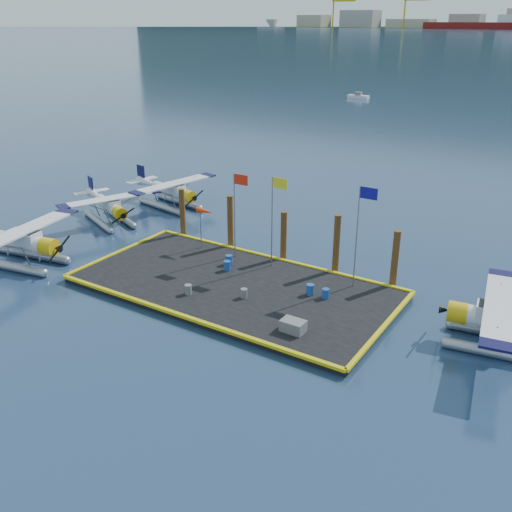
{
  "coord_description": "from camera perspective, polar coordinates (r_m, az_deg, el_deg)",
  "views": [
    {
      "loc": [
        18.74,
        -26.73,
        16.05
      ],
      "look_at": [
        0.4,
        2.0,
        1.71
      ],
      "focal_mm": 40.0,
      "sensor_mm": 36.0,
      "label": 1
    }
  ],
  "objects": [
    {
      "name": "piling_2",
      "position": [
        39.56,
        2.78,
        1.83
      ],
      "size": [
        0.44,
        0.44,
        3.8
      ],
      "primitive_type": "cylinder",
      "color": "#492C14",
      "rests_on": "ground"
    },
    {
      "name": "dock_bumpers",
      "position": [
        36.16,
        -2.24,
        -2.69
      ],
      "size": [
        20.25,
        10.25,
        0.18
      ],
      "primitive_type": null,
      "color": "#C7B90B",
      "rests_on": "dock"
    },
    {
      "name": "seaplane_d",
      "position": [
        32.22,
        23.59,
        -6.23
      ],
      "size": [
        8.56,
        9.39,
        3.32
      ],
      "rotation": [
        0.0,
        0.0,
        1.73
      ],
      "color": "#91949E",
      "rests_on": "ground"
    },
    {
      "name": "drum_2",
      "position": [
        34.86,
        5.44,
        -3.36
      ],
      "size": [
        0.48,
        0.48,
        0.68
      ],
      "primitive_type": "cylinder",
      "color": "#1A458F",
      "rests_on": "dock"
    },
    {
      "name": "seaplane_a",
      "position": [
        42.65,
        -22.48,
        1.1
      ],
      "size": [
        9.1,
        9.95,
        3.52
      ],
      "rotation": [
        0.0,
        0.0,
        -1.39
      ],
      "color": "#91949E",
      "rests_on": "ground"
    },
    {
      "name": "drum_4",
      "position": [
        34.55,
        6.98,
        -3.74
      ],
      "size": [
        0.43,
        0.43,
        0.61
      ],
      "primitive_type": "cylinder",
      "color": "#1A458F",
      "rests_on": "dock"
    },
    {
      "name": "seaplane_c",
      "position": [
        52.17,
        -8.4,
        6.24
      ],
      "size": [
        8.26,
        9.02,
        3.19
      ],
      "rotation": [
        0.0,
        0.0,
        -1.75
      ],
      "color": "#91949E",
      "rests_on": "ground"
    },
    {
      "name": "windsock",
      "position": [
        40.76,
        -5.09,
        4.38
      ],
      "size": [
        1.4,
        0.44,
        3.12
      ],
      "color": "gray",
      "rests_on": "dock"
    },
    {
      "name": "drum_5",
      "position": [
        38.91,
        -2.72,
        -0.39
      ],
      "size": [
        0.48,
        0.48,
        0.67
      ],
      "primitive_type": "cylinder",
      "color": "#1A458F",
      "rests_on": "dock"
    },
    {
      "name": "drum_3",
      "position": [
        35.02,
        -6.79,
        -3.34
      ],
      "size": [
        0.44,
        0.44,
        0.62
      ],
      "primitive_type": "cylinder",
      "color": "slate",
      "rests_on": "dock"
    },
    {
      "name": "dock",
      "position": [
        36.29,
        -2.24,
        -3.11
      ],
      "size": [
        20.0,
        10.0,
        0.4
      ],
      "primitive_type": "cube",
      "color": "black",
      "rests_on": "ground"
    },
    {
      "name": "ground",
      "position": [
        36.38,
        -2.23,
        -3.39
      ],
      "size": [
        4000.0,
        4000.0,
        0.0
      ],
      "primitive_type": "plane",
      "color": "navy",
      "rests_on": "ground"
    },
    {
      "name": "flagpole_red",
      "position": [
        38.86,
        -1.93,
        5.35
      ],
      "size": [
        1.14,
        0.08,
        6.0
      ],
      "color": "gray",
      "rests_on": "dock"
    },
    {
      "name": "drum_1",
      "position": [
        34.37,
        -1.21,
        -3.74
      ],
      "size": [
        0.41,
        0.41,
        0.58
      ],
      "primitive_type": "cylinder",
      "color": "slate",
      "rests_on": "dock"
    },
    {
      "name": "crate",
      "position": [
        30.89,
        3.73,
        -6.99
      ],
      "size": [
        1.3,
        0.86,
        0.65
      ],
      "primitive_type": "cube",
      "color": "slate",
      "rests_on": "dock"
    },
    {
      "name": "piling_1",
      "position": [
        41.76,
        -2.58,
        3.27
      ],
      "size": [
        0.44,
        0.44,
        4.2
      ],
      "primitive_type": "cylinder",
      "color": "#492C14",
      "rests_on": "ground"
    },
    {
      "name": "drum_0",
      "position": [
        38.01,
        -2.91,
        -0.98
      ],
      "size": [
        0.48,
        0.48,
        0.67
      ],
      "primitive_type": "cylinder",
      "color": "#1A458F",
      "rests_on": "dock"
    },
    {
      "name": "seaplane_b",
      "position": [
        49.18,
        -14.41,
        4.67
      ],
      "size": [
        7.98,
        8.4,
        3.06
      ],
      "rotation": [
        0.0,
        0.0,
        -1.98
      ],
      "color": "#91949E",
      "rests_on": "ground"
    },
    {
      "name": "piling_0",
      "position": [
        44.4,
        -7.36,
        4.17
      ],
      "size": [
        0.44,
        0.44,
        4.0
      ],
      "primitive_type": "cylinder",
      "color": "#492C14",
      "rests_on": "ground"
    },
    {
      "name": "flagpole_blue",
      "position": [
        34.73,
        10.43,
        3.32
      ],
      "size": [
        1.14,
        0.08,
        6.5
      ],
      "color": "gray",
      "rests_on": "dock"
    },
    {
      "name": "piling_3",
      "position": [
        37.79,
        8.04,
        1.0
      ],
      "size": [
        0.44,
        0.44,
        4.3
      ],
      "primitive_type": "cylinder",
      "color": "#492C14",
      "rests_on": "ground"
    },
    {
      "name": "flagpole_yellow",
      "position": [
        37.29,
        1.89,
        4.77
      ],
      "size": [
        1.14,
        0.08,
        6.2
      ],
      "color": "gray",
      "rests_on": "dock"
    },
    {
      "name": "piling_4",
      "position": [
        36.53,
        13.71,
        -0.5
      ],
      "size": [
        0.44,
        0.44,
        4.0
      ],
      "primitive_type": "cylinder",
      "color": "#492C14",
      "rests_on": "ground"
    }
  ]
}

